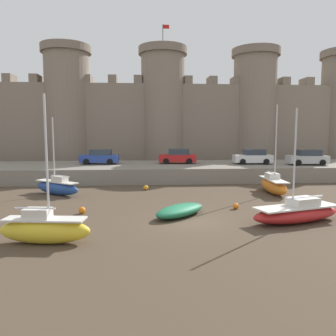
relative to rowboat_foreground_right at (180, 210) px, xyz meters
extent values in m
plane|color=#4C3D2D|center=(0.51, -0.92, -0.37)|extent=(160.00, 160.00, 0.00)
cube|color=gray|center=(0.51, 16.64, 0.38)|extent=(63.50, 10.00, 1.49)
cube|color=gray|center=(0.51, 26.80, 5.33)|extent=(51.50, 2.80, 11.40)
cylinder|color=gray|center=(-12.37, 26.80, 7.32)|extent=(5.88, 5.88, 15.37)
cylinder|color=#796B5D|center=(-12.37, 26.80, 15.50)|extent=(6.59, 6.59, 1.00)
cylinder|color=gray|center=(0.51, 26.80, 7.32)|extent=(5.88, 5.88, 15.37)
cylinder|color=#796B5D|center=(0.51, 26.80, 15.50)|extent=(6.59, 6.59, 1.00)
cylinder|color=#4C4742|center=(0.51, 26.80, 17.50)|extent=(0.10, 0.10, 3.00)
cube|color=red|center=(0.96, 26.80, 18.70)|extent=(0.80, 0.04, 0.50)
cylinder|color=gray|center=(13.38, 26.80, 7.32)|extent=(5.88, 5.88, 15.37)
cylinder|color=#796B5D|center=(13.38, 26.80, 15.50)|extent=(6.59, 6.59, 1.00)
cube|color=gray|center=(-19.80, 26.80, 11.58)|extent=(1.10, 2.52, 1.10)
cube|color=gray|center=(-16.42, 26.80, 11.58)|extent=(1.10, 2.52, 1.10)
cube|color=gray|center=(-9.65, 26.80, 11.58)|extent=(1.10, 2.52, 1.10)
cube|color=gray|center=(-6.26, 26.80, 11.58)|extent=(1.10, 2.52, 1.10)
cube|color=gray|center=(-2.88, 26.80, 11.58)|extent=(1.10, 2.52, 1.10)
cube|color=gray|center=(3.89, 26.80, 11.58)|extent=(1.10, 2.52, 1.10)
cube|color=gray|center=(7.28, 26.80, 11.58)|extent=(1.10, 2.52, 1.10)
cube|color=gray|center=(10.66, 26.80, 11.58)|extent=(1.10, 2.52, 1.10)
cube|color=gray|center=(17.43, 26.80, 11.58)|extent=(1.10, 2.52, 1.10)
cube|color=gray|center=(20.82, 26.80, 11.58)|extent=(1.10, 2.52, 1.10)
ellipsoid|color=#1E6B47|center=(0.00, 0.00, -0.02)|extent=(3.82, 3.74, 0.70)
ellipsoid|color=#339266|center=(0.00, 0.00, 0.04)|extent=(3.09, 3.02, 0.39)
cube|color=beige|center=(-0.21, -0.20, 0.08)|extent=(1.03, 1.07, 0.06)
cube|color=beige|center=(1.08, 1.03, 0.06)|extent=(0.78, 0.80, 0.08)
ellipsoid|color=red|center=(6.26, -1.76, 0.09)|extent=(5.80, 3.20, 0.92)
cube|color=silver|center=(6.26, -1.76, 0.51)|extent=(5.09, 2.77, 0.08)
cube|color=silver|center=(6.66, -1.63, 0.77)|extent=(1.80, 1.48, 0.44)
cylinder|color=silver|center=(5.99, -1.84, 3.21)|extent=(0.10, 0.10, 5.32)
cylinder|color=silver|center=(6.79, -1.59, 1.00)|extent=(2.42, 0.80, 0.08)
ellipsoid|color=orange|center=(8.39, 6.80, 0.22)|extent=(1.61, 4.99, 1.17)
cube|color=silver|center=(8.39, 6.80, 0.77)|extent=(1.38, 4.39, 0.08)
cube|color=silver|center=(8.41, 7.16, 1.03)|extent=(0.94, 1.43, 0.44)
cylinder|color=silver|center=(8.37, 6.55, 3.78)|extent=(0.10, 0.10, 5.95)
cylinder|color=silver|center=(8.41, 7.29, 1.26)|extent=(0.21, 2.21, 0.08)
ellipsoid|color=#234793|center=(-9.06, 7.42, 0.18)|extent=(4.39, 3.62, 1.09)
cube|color=silver|center=(-9.06, 7.42, 0.68)|extent=(3.84, 3.16, 0.08)
cube|color=silver|center=(-8.78, 7.21, 0.94)|extent=(1.46, 1.32, 0.44)
cylinder|color=silver|center=(-9.25, 7.56, 3.24)|extent=(0.10, 0.10, 5.04)
cylinder|color=silver|center=(-8.68, 7.15, 1.17)|extent=(1.74, 1.32, 0.08)
ellipsoid|color=yellow|center=(-6.54, -4.28, 0.21)|extent=(4.21, 1.59, 1.15)
cube|color=silver|center=(-6.54, -4.28, 0.74)|extent=(3.70, 1.37, 0.08)
cube|color=silver|center=(-6.84, -4.25, 1.00)|extent=(1.23, 0.86, 0.44)
cylinder|color=silver|center=(-6.33, -4.31, 3.51)|extent=(0.10, 0.10, 5.45)
cylinder|color=silver|center=(-6.95, -4.23, 1.23)|extent=(1.85, 0.29, 0.08)
sphere|color=#E04C1E|center=(-8.70, 1.09, -0.12)|extent=(0.49, 0.49, 0.49)
sphere|color=orange|center=(-1.98, 8.94, -0.15)|extent=(0.44, 0.44, 0.44)
sphere|color=orange|center=(3.79, 1.56, -0.17)|extent=(0.40, 0.40, 0.40)
sphere|color=orange|center=(-5.91, 1.05, -0.15)|extent=(0.43, 0.43, 0.43)
cube|color=#263F99|center=(-7.02, 17.34, 1.72)|extent=(4.19, 1.94, 0.80)
cube|color=#2D3842|center=(-6.87, 17.34, 2.42)|extent=(2.34, 1.63, 0.64)
cylinder|color=black|center=(-8.33, 16.57, 1.44)|extent=(0.65, 0.22, 0.64)
cylinder|color=black|center=(-8.23, 18.27, 1.44)|extent=(0.65, 0.22, 0.64)
cylinder|color=black|center=(-5.80, 16.42, 1.44)|extent=(0.65, 0.22, 0.64)
cylinder|color=black|center=(-5.70, 18.12, 1.44)|extent=(0.65, 0.22, 0.64)
cube|color=silver|center=(9.74, 16.13, 1.72)|extent=(4.19, 1.94, 0.80)
cube|color=#2D3842|center=(9.88, 16.12, 2.42)|extent=(2.34, 1.63, 0.64)
cylinder|color=black|center=(8.42, 15.36, 1.44)|extent=(0.65, 0.22, 0.64)
cylinder|color=black|center=(8.52, 17.06, 1.44)|extent=(0.65, 0.22, 0.64)
cylinder|color=black|center=(10.95, 15.21, 1.44)|extent=(0.65, 0.22, 0.64)
cylinder|color=black|center=(11.05, 16.91, 1.44)|extent=(0.65, 0.22, 0.64)
cube|color=red|center=(1.57, 17.39, 1.72)|extent=(4.19, 1.94, 0.80)
cube|color=#2D3842|center=(1.72, 17.38, 2.42)|extent=(2.34, 1.63, 0.64)
cylinder|color=black|center=(0.25, 16.61, 1.44)|extent=(0.65, 0.22, 0.64)
cylinder|color=black|center=(0.35, 18.31, 1.44)|extent=(0.65, 0.22, 0.64)
cylinder|color=black|center=(2.79, 16.46, 1.44)|extent=(0.65, 0.22, 0.64)
cylinder|color=black|center=(2.89, 18.16, 1.44)|extent=(0.65, 0.22, 0.64)
cube|color=#B2B5B7|center=(15.20, 14.72, 1.72)|extent=(4.19, 1.94, 0.80)
cube|color=#2D3842|center=(15.35, 14.71, 2.42)|extent=(2.34, 1.63, 0.64)
cylinder|color=black|center=(13.89, 13.95, 1.44)|extent=(0.65, 0.22, 0.64)
cylinder|color=black|center=(13.99, 15.65, 1.44)|extent=(0.65, 0.22, 0.64)
cylinder|color=black|center=(16.42, 13.80, 1.44)|extent=(0.65, 0.22, 0.64)
cylinder|color=black|center=(16.52, 15.49, 1.44)|extent=(0.65, 0.22, 0.64)
camera|label=1|loc=(-2.07, -18.85, 4.58)|focal=35.00mm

